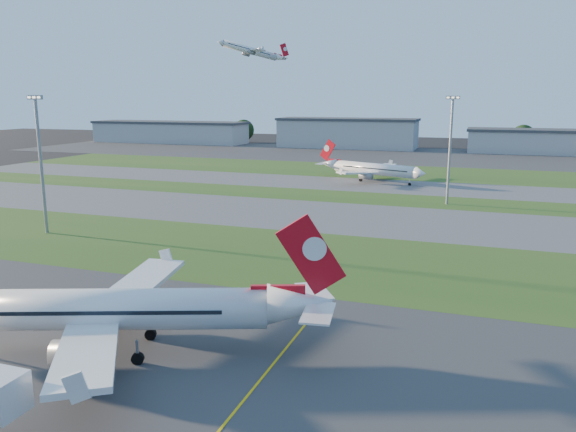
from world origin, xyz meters
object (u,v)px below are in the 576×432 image
at_px(light_mast_west, 40,156).
at_px(airliner_taxiing, 373,169).
at_px(light_mast_centre, 450,143).
at_px(airliner_parked, 108,310).

bearing_deg(light_mast_west, airliner_taxiing, 62.40).
bearing_deg(light_mast_centre, light_mast_west, -141.34).
xyz_separation_m(airliner_parked, airliner_taxiing, (2.46, 126.74, -0.62)).
relative_size(airliner_parked, airliner_taxiing, 1.16).
distance_m(airliner_taxiing, light_mast_west, 99.60).
distance_m(airliner_parked, airliner_taxiing, 126.76).
distance_m(airliner_taxiing, light_mast_centre, 41.35).
xyz_separation_m(airliner_parked, light_mast_centre, (26.59, 95.01, 10.37)).
bearing_deg(airliner_parked, light_mast_centre, 53.92).
height_order(airliner_parked, light_mast_west, light_mast_west).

